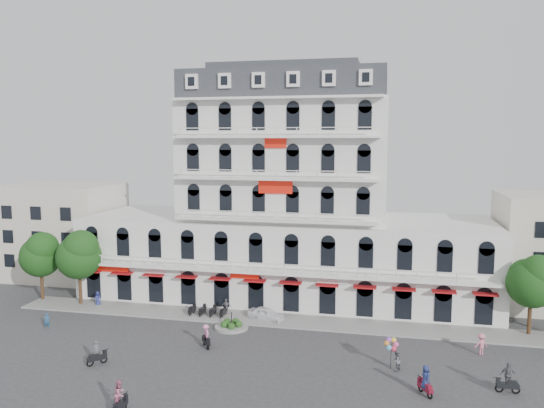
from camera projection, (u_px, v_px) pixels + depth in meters
The scene contains 20 objects.
ground at pixel (246, 356), 43.62m from camera, with size 120.00×120.00×0.00m, color #38383A.
sidewalk at pixel (269, 319), 52.34m from camera, with size 53.00×4.00×0.16m, color gray.
main_building at pixel (287, 209), 59.88m from camera, with size 45.00×15.00×25.80m.
flank_building_west at pixel (62, 231), 68.62m from camera, with size 14.00×10.00×12.00m, color beige.
traffic_island at pixel (231, 326), 50.05m from camera, with size 3.20×3.20×1.60m.
parked_scooter_row at pixel (208, 316), 53.50m from camera, with size 4.40×1.80×1.10m, color black, non-canonical shape.
tree_west_outer at pixel (41, 253), 58.12m from camera, with size 4.50×4.48×7.76m.
tree_west_inner at pixel (79, 253), 56.55m from camera, with size 4.76×4.76×8.25m.
tree_east_inner at pixel (532, 280), 47.61m from camera, with size 4.40×4.37×7.57m.
parked_car at pixel (266, 314), 52.30m from camera, with size 1.51×3.75×1.28m, color white.
rider_west at pixel (97, 354), 41.91m from camera, with size 1.24×1.37×1.98m.
rider_southwest at pixel (120, 396), 34.33m from camera, with size 0.72×1.70×2.31m.
rider_east at pixel (425, 380), 36.87m from camera, with size 1.05×1.54×2.18m.
rider_northeast at pixel (508, 378), 37.16m from camera, with size 1.70×0.44×2.25m.
rider_center at pixel (206, 335), 45.37m from camera, with size 1.14×1.47×2.04m.
pedestrian_left at pixel (98, 299), 56.74m from camera, with size 0.78×0.51×1.60m, color navy.
pedestrian_mid at pixel (226, 307), 53.70m from camera, with size 1.01×0.42×1.72m, color #5C5B63.
pedestrian_right at pixel (481, 344), 43.82m from camera, with size 1.18×0.68×1.83m, color pink.
pedestrian_far at pixel (47, 321), 49.94m from camera, with size 0.55×0.36×1.50m, color #285079.
balloon_vendor at pixel (394, 354), 40.87m from camera, with size 1.44×1.33×2.45m.
Camera 1 is at (10.99, -40.38, 17.73)m, focal length 35.00 mm.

